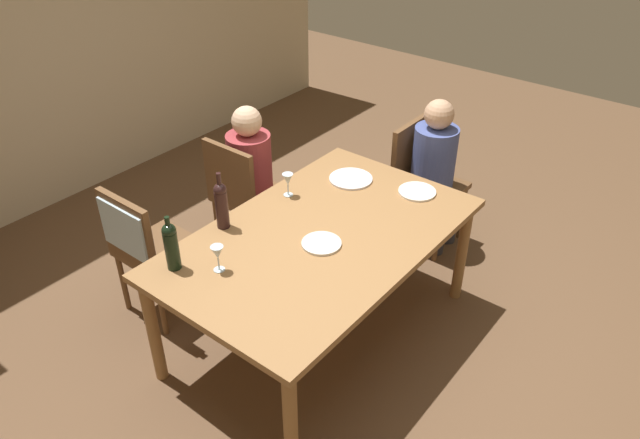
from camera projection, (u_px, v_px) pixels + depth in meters
The scene contains 16 objects.
ground_plane at pixel (320, 332), 3.83m from camera, with size 10.00×10.00×0.00m, color brown.
rear_room_partition at pixel (29, 37), 4.52m from camera, with size 6.40×0.12×2.70m, color beige.
dining_table at pixel (320, 245), 3.46m from camera, with size 1.84×1.14×0.76m.
chair_right_end at pixel (421, 175), 4.43m from camera, with size 0.44×0.44×0.92m.
chair_far_right at pixel (243, 191), 4.24m from camera, with size 0.44×0.44×0.92m.
chair_far_left at pixel (141, 240), 3.64m from camera, with size 0.46×0.44×0.92m.
person_woman_host at pixel (437, 165), 4.30m from camera, with size 0.31×0.35×1.14m.
person_man_bearded at pixel (253, 170), 4.25m from camera, with size 0.35×0.31×1.14m.
wine_bottle_tall_green at pixel (171, 245), 3.08m from camera, with size 0.07×0.07×0.31m.
wine_bottle_dark_red at pixel (221, 204), 3.40m from camera, with size 0.07×0.07×0.35m.
wine_glass_near_left at pixel (217, 253), 3.09m from camera, with size 0.07×0.07×0.15m.
wine_glass_centre at pixel (288, 180), 3.71m from camera, with size 0.07×0.07×0.15m.
dinner_plate_host at pixel (351, 179), 3.92m from camera, with size 0.28×0.28×0.01m, color white.
dinner_plate_guest_left at pixel (417, 192), 3.79m from camera, with size 0.24×0.24×0.01m, color white.
dinner_plate_guest_right at pixel (321, 243), 3.33m from camera, with size 0.22×0.22×0.01m, color silver.
handbag at pixel (208, 266), 4.22m from camera, with size 0.28×0.12×0.22m, color brown.
Camera 1 is at (-2.19, -1.74, 2.72)m, focal length 34.11 mm.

